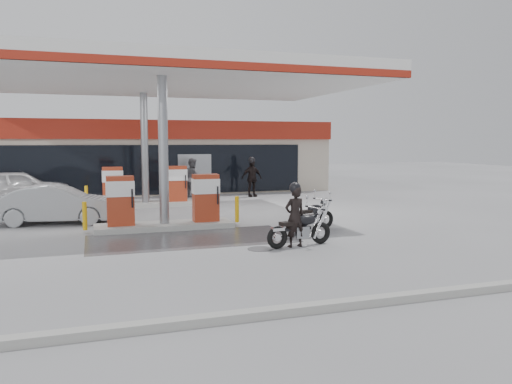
{
  "coord_description": "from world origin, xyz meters",
  "views": [
    {
      "loc": [
        -2.24,
        -14.48,
        2.88
      ],
      "look_at": [
        2.95,
        1.24,
        1.2
      ],
      "focal_mm": 35.0,
      "sensor_mm": 36.0,
      "label": 1
    }
  ],
  "objects_px": {
    "parked_motorcycle": "(312,217)",
    "biker_walking": "(252,178)",
    "parked_car_left": "(43,184)",
    "parked_car_right": "(299,179)",
    "sedan_white": "(19,186)",
    "pump_island_far": "(146,190)",
    "pump_island_near": "(164,207)",
    "biker_main": "(295,217)",
    "main_motorcycle": "(301,229)",
    "hatchback_silver": "(57,204)",
    "attendant": "(192,178)"
  },
  "relations": [
    {
      "from": "parked_motorcycle",
      "to": "biker_walking",
      "type": "relative_size",
      "value": 0.97
    },
    {
      "from": "parked_car_left",
      "to": "parked_car_right",
      "type": "bearing_deg",
      "value": -65.81
    },
    {
      "from": "sedan_white",
      "to": "parked_car_left",
      "type": "height_order",
      "value": "sedan_white"
    },
    {
      "from": "pump_island_far",
      "to": "pump_island_near",
      "type": "bearing_deg",
      "value": -90.0
    },
    {
      "from": "biker_main",
      "to": "parked_car_right",
      "type": "bearing_deg",
      "value": -123.36
    },
    {
      "from": "main_motorcycle",
      "to": "parked_car_left",
      "type": "relative_size",
      "value": 0.46
    },
    {
      "from": "pump_island_far",
      "to": "biker_walking",
      "type": "relative_size",
      "value": 2.63
    },
    {
      "from": "sedan_white",
      "to": "parked_car_left",
      "type": "relative_size",
      "value": 1.02
    },
    {
      "from": "parked_motorcycle",
      "to": "hatchback_silver",
      "type": "xyz_separation_m",
      "value": [
        -7.94,
        4.01,
        0.24
      ]
    },
    {
      "from": "hatchback_silver",
      "to": "parked_motorcycle",
      "type": "bearing_deg",
      "value": -107.91
    },
    {
      "from": "biker_walking",
      "to": "parked_car_right",
      "type": "bearing_deg",
      "value": 31.56
    },
    {
      "from": "pump_island_far",
      "to": "parked_car_right",
      "type": "bearing_deg",
      "value": 30.96
    },
    {
      "from": "pump_island_near",
      "to": "hatchback_silver",
      "type": "height_order",
      "value": "pump_island_near"
    },
    {
      "from": "sedan_white",
      "to": "parked_car_right",
      "type": "relative_size",
      "value": 1.2
    },
    {
      "from": "main_motorcycle",
      "to": "pump_island_far",
      "type": "bearing_deg",
      "value": 97.39
    },
    {
      "from": "pump_island_near",
      "to": "pump_island_far",
      "type": "distance_m",
      "value": 6.0
    },
    {
      "from": "parked_car_left",
      "to": "attendant",
      "type": "bearing_deg",
      "value": -89.2
    },
    {
      "from": "attendant",
      "to": "hatchback_silver",
      "type": "distance_m",
      "value": 8.99
    },
    {
      "from": "main_motorcycle",
      "to": "parked_car_left",
      "type": "height_order",
      "value": "parked_car_left"
    },
    {
      "from": "pump_island_near",
      "to": "attendant",
      "type": "relative_size",
      "value": 2.53
    },
    {
      "from": "parked_car_left",
      "to": "hatchback_silver",
      "type": "bearing_deg",
      "value": -148.21
    },
    {
      "from": "pump_island_near",
      "to": "biker_walking",
      "type": "bearing_deg",
      "value": 55.35
    },
    {
      "from": "parked_motorcycle",
      "to": "biker_walking",
      "type": "bearing_deg",
      "value": 66.47
    },
    {
      "from": "pump_island_far",
      "to": "attendant",
      "type": "height_order",
      "value": "attendant"
    },
    {
      "from": "sedan_white",
      "to": "biker_walking",
      "type": "height_order",
      "value": "biker_walking"
    },
    {
      "from": "pump_island_near",
      "to": "attendant",
      "type": "bearing_deg",
      "value": 73.19
    },
    {
      "from": "pump_island_near",
      "to": "parked_car_right",
      "type": "bearing_deg",
      "value": 50.19
    },
    {
      "from": "parked_car_right",
      "to": "biker_walking",
      "type": "distance_m",
      "value": 5.78
    },
    {
      "from": "pump_island_near",
      "to": "attendant",
      "type": "distance_m",
      "value": 9.2
    },
    {
      "from": "parked_car_right",
      "to": "biker_main",
      "type": "bearing_deg",
      "value": 136.58
    },
    {
      "from": "parked_car_left",
      "to": "biker_walking",
      "type": "bearing_deg",
      "value": -85.86
    },
    {
      "from": "parked_motorcycle",
      "to": "biker_walking",
      "type": "xyz_separation_m",
      "value": [
        1.16,
        10.01,
        0.53
      ]
    },
    {
      "from": "biker_main",
      "to": "sedan_white",
      "type": "relative_size",
      "value": 0.37
    },
    {
      "from": "parked_motorcycle",
      "to": "sedan_white",
      "type": "height_order",
      "value": "sedan_white"
    },
    {
      "from": "attendant",
      "to": "parked_car_right",
      "type": "height_order",
      "value": "attendant"
    },
    {
      "from": "biker_main",
      "to": "hatchback_silver",
      "type": "distance_m",
      "value": 8.94
    },
    {
      "from": "parked_car_left",
      "to": "pump_island_near",
      "type": "bearing_deg",
      "value": -134.25
    },
    {
      "from": "biker_main",
      "to": "parked_car_left",
      "type": "xyz_separation_m",
      "value": [
        -7.73,
        16.03,
        -0.19
      ]
    },
    {
      "from": "pump_island_near",
      "to": "parked_car_right",
      "type": "distance_m",
      "value": 15.62
    },
    {
      "from": "biker_main",
      "to": "sedan_white",
      "type": "xyz_separation_m",
      "value": [
        -8.52,
        13.23,
        -0.06
      ]
    },
    {
      "from": "main_motorcycle",
      "to": "sedan_white",
      "type": "bearing_deg",
      "value": 113.21
    },
    {
      "from": "parked_motorcycle",
      "to": "attendant",
      "type": "distance_m",
      "value": 10.78
    },
    {
      "from": "parked_car_left",
      "to": "main_motorcycle",
      "type": "bearing_deg",
      "value": -129.46
    },
    {
      "from": "attendant",
      "to": "hatchback_silver",
      "type": "xyz_separation_m",
      "value": [
        -6.09,
        -6.6,
        -0.33
      ]
    },
    {
      "from": "biker_main",
      "to": "attendant",
      "type": "distance_m",
      "value": 12.83
    },
    {
      "from": "parked_motorcycle",
      "to": "parked_car_left",
      "type": "distance_m",
      "value": 16.62
    },
    {
      "from": "pump_island_near",
      "to": "parked_car_right",
      "type": "xyz_separation_m",
      "value": [
        10.0,
        12.0,
        -0.18
      ]
    },
    {
      "from": "biker_main",
      "to": "sedan_white",
      "type": "distance_m",
      "value": 15.74
    },
    {
      "from": "pump_island_far",
      "to": "parked_motorcycle",
      "type": "distance_m",
      "value": 9.02
    },
    {
      "from": "parked_motorcycle",
      "to": "parked_car_right",
      "type": "distance_m",
      "value": 14.86
    }
  ]
}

